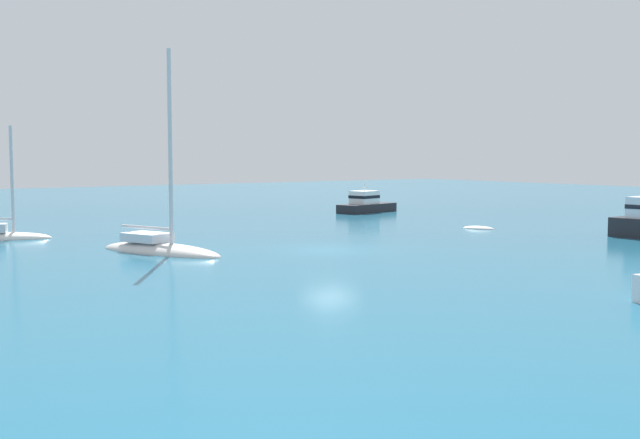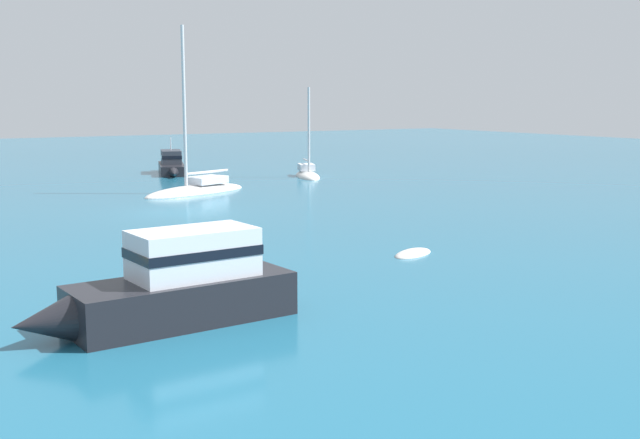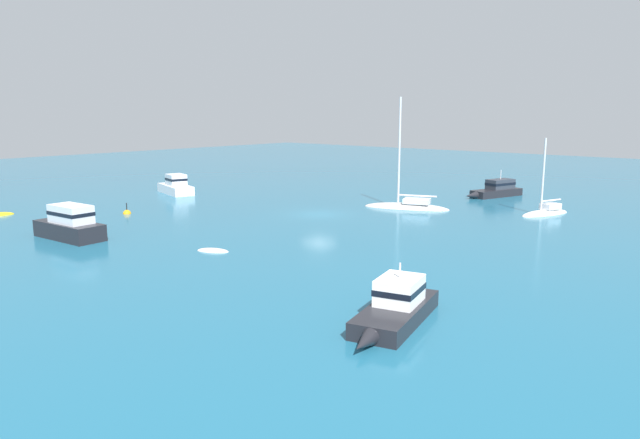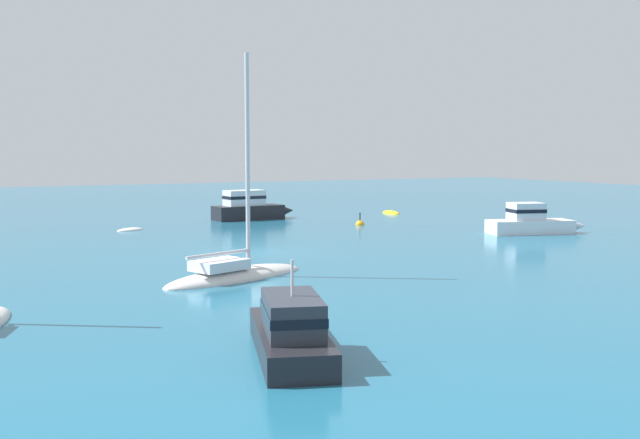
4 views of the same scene
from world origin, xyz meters
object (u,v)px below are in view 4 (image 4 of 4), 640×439
dinghy (391,213)px  dinghy_1 (130,230)px  powerboat (290,329)px  motor_cruiser (532,222)px  channel_buoy (360,225)px  cabin_cruiser (250,207)px  sloop (234,275)px

dinghy → dinghy_1: dinghy is taller
powerboat → dinghy: powerboat is taller
motor_cruiser → channel_buoy: (9.95, 7.19, -0.74)m
channel_buoy → dinghy: bearing=-44.7°
motor_cruiser → cabin_cruiser: bearing=141.7°
dinghy → motor_cruiser: (-17.31, 0.09, 0.75)m
powerboat → sloop: 12.28m
dinghy_1 → cabin_cruiser: bearing=176.4°
powerboat → dinghy_1: bearing=12.0°
channel_buoy → sloop: bearing=137.2°
dinghy → sloop: bearing=144.3°
motor_cruiser → channel_buoy: 12.30m
powerboat → sloop: (11.94, -2.85, -0.52)m
cabin_cruiser → sloop: (-25.11, 10.63, -0.77)m
sloop → channel_buoy: size_ratio=8.16×
dinghy_1 → channel_buoy: channel_buoy is taller
cabin_cruiser → dinghy: size_ratio=2.52×
dinghy_1 → channel_buoy: (-3.83, -15.73, 0.01)m
cabin_cruiser → sloop: 27.28m
cabin_cruiser → channel_buoy: size_ratio=5.60×
dinghy → dinghy_1: (-3.53, 23.01, 0.00)m
cabin_cruiser → dinghy_1: cabin_cruiser is taller
powerboat → cabin_cruiser: 39.42m
sloop → channel_buoy: (17.41, -16.13, -0.16)m
cabin_cruiser → channel_buoy: cabin_cruiser is taller
dinghy → sloop: 34.07m
dinghy → channel_buoy: size_ratio=2.22×
powerboat → sloop: bearing=4.1°
sloop → motor_cruiser: (7.45, -23.32, 0.59)m
cabin_cruiser → dinghy_1: size_ratio=3.07×
cabin_cruiser → dinghy_1: 10.98m
cabin_cruiser → dinghy_1: (-3.88, 10.24, -0.94)m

